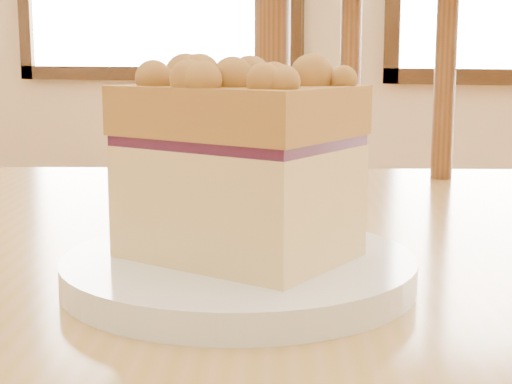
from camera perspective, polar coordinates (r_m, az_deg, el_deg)
cafe_chair_main at (r=1.06m, az=13.89°, el=-10.31°), size 0.47×0.47×1.02m
plate at (r=0.45m, az=-1.26°, el=-5.73°), size 0.20×0.20×0.02m
cake_slice at (r=0.43m, az=-1.30°, el=2.62°), size 0.14×0.12×0.11m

